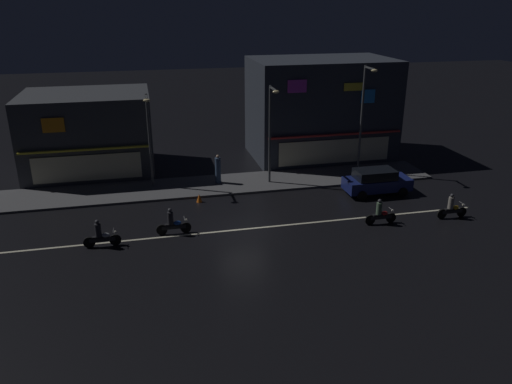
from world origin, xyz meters
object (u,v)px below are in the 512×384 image
streetlamp_west (149,133)px  streetlamp_east (363,112)px  parked_car_near_kerb (376,181)px  motorcycle_trailing_far (101,235)px  traffic_cone (199,198)px  motorcycle_following (380,214)px  streetlamp_mid (271,127)px  pedestrian_on_sidewalk (218,170)px  motorcycle_lead (452,208)px  motorcycle_opposite_lane (173,223)px

streetlamp_west → streetlamp_east: (14.81, -0.27, 0.73)m
parked_car_near_kerb → motorcycle_trailing_far: size_ratio=2.26×
streetlamp_east → traffic_cone: size_ratio=13.90×
parked_car_near_kerb → motorcycle_following: size_ratio=2.26×
streetlamp_mid → pedestrian_on_sidewalk: size_ratio=3.33×
pedestrian_on_sidewalk → parked_car_near_kerb: (9.84, -4.06, -0.19)m
motorcycle_lead → pedestrian_on_sidewalk: bearing=-28.7°
parked_car_near_kerb → motorcycle_lead: (2.58, -4.61, -0.24)m
streetlamp_mid → streetlamp_east: bearing=6.3°
streetlamp_mid → traffic_cone: streetlamp_mid is taller
motorcycle_lead → motorcycle_opposite_lane: bearing=1.0°
traffic_cone → motorcycle_following: bearing=-30.1°
motorcycle_following → motorcycle_trailing_far: same height
streetlamp_east → streetlamp_west: bearing=178.9°
motorcycle_opposite_lane → traffic_cone: motorcycle_opposite_lane is taller
streetlamp_mid → streetlamp_east: size_ratio=0.87×
streetlamp_mid → motorcycle_following: bearing=-59.6°
streetlamp_mid → parked_car_near_kerb: bearing=-26.7°
streetlamp_east → traffic_cone: bearing=-166.8°
streetlamp_mid → motorcycle_lead: bearing=-41.1°
streetlamp_west → parked_car_near_kerb: bearing=-16.5°
motorcycle_trailing_far → motorcycle_opposite_lane: bearing=-163.9°
motorcycle_opposite_lane → motorcycle_following: bearing=-13.3°
streetlamp_mid → pedestrian_on_sidewalk: streetlamp_mid is taller
parked_car_near_kerb → streetlamp_east: bearing=82.2°
streetlamp_east → pedestrian_on_sidewalk: size_ratio=3.84×
streetlamp_west → streetlamp_mid: size_ratio=0.94×
parked_car_near_kerb → motorcycle_lead: bearing=-60.8°
motorcycle_following → traffic_cone: 11.15m
motorcycle_following → motorcycle_trailing_far: 15.32m
streetlamp_west → streetlamp_mid: bearing=-7.5°
parked_car_near_kerb → traffic_cone: parked_car_near_kerb is taller
streetlamp_west → pedestrian_on_sidewalk: streetlamp_west is taller
streetlamp_east → motorcycle_lead: bearing=-76.6°
motorcycle_trailing_far → traffic_cone: (5.67, 4.98, -0.36)m
motorcycle_trailing_far → streetlamp_mid: bearing=-141.6°
streetlamp_mid → streetlamp_west: bearing=172.5°
motorcycle_lead → motorcycle_trailing_far: 19.78m
streetlamp_west → traffic_cone: (2.75, -3.09, -3.61)m
streetlamp_mid → motorcycle_following: size_ratio=3.49×
motorcycle_lead → motorcycle_trailing_far: size_ratio=1.00×
streetlamp_mid → traffic_cone: bearing=-158.3°
streetlamp_east → motorcycle_lead: size_ratio=4.02×
streetlamp_mid → motorcycle_trailing_far: 13.37m
streetlamp_west → motorcycle_following: size_ratio=3.29×
motorcycle_opposite_lane → motorcycle_lead: bearing=-12.1°
motorcycle_lead → motorcycle_opposite_lane: same height
motorcycle_lead → motorcycle_opposite_lane: (-16.04, 1.46, 0.00)m
pedestrian_on_sidewalk → motorcycle_lead: bearing=86.1°
streetlamp_mid → motorcycle_opposite_lane: streetlamp_mid is taller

